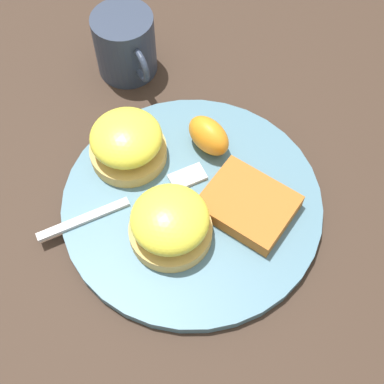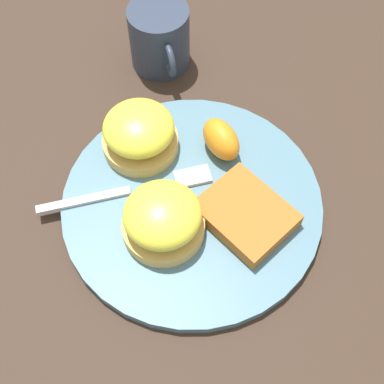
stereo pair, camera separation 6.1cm
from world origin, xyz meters
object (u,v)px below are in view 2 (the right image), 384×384
Objects in this scene: sandwich_benedict_left at (139,133)px; orange_wedge at (221,139)px; hashbrown_patty at (246,214)px; fork at (137,189)px; sandwich_benedict_right at (163,219)px; cup at (160,38)px.

sandwich_benedict_left is 1.56× the size of orange_wedge.
sandwich_benedict_left is 0.16m from hashbrown_patty.
fork is (0.03, -0.11, -0.02)m from orange_wedge.
hashbrown_patty is 0.13m from fork.
hashbrown_patty is at bearing 82.07° from sandwich_benedict_right.
sandwich_benedict_right is 0.07m from fork.
orange_wedge is 0.18m from cup.
hashbrown_patty is (0.13, 0.09, -0.02)m from sandwich_benedict_left.
sandwich_benedict_right reaches higher than fork.
cup is (-0.28, -0.02, 0.02)m from hashbrown_patty.
orange_wedge is at bearing 69.70° from sandwich_benedict_left.
hashbrown_patty is 0.10m from orange_wedge.
sandwich_benedict_right is (0.12, -0.00, 0.00)m from sandwich_benedict_left.
orange_wedge reaches higher than fork.
sandwich_benedict_left is 1.00× the size of sandwich_benedict_right.
orange_wedge is at bearing 102.53° from fork.
sandwich_benedict_right is at bearing -48.53° from orange_wedge.
sandwich_benedict_left and sandwich_benedict_right have the same top height.
cup is at bearing -171.58° from orange_wedge.
fork is at bearing -19.06° from sandwich_benedict_left.
sandwich_benedict_right is 1.56× the size of orange_wedge.
sandwich_benedict_right is 0.10m from hashbrown_patty.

